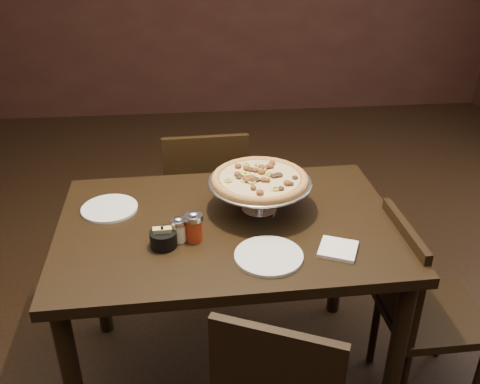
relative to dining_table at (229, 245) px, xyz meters
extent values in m
cube|color=black|center=(-0.05, 0.02, -0.73)|extent=(6.00, 7.00, 0.02)
cube|color=black|center=(0.00, 0.00, 0.09)|extent=(1.34, 0.91, 0.04)
cylinder|color=black|center=(0.60, -0.36, -0.33)|extent=(0.07, 0.07, 0.78)
cylinder|color=black|center=(-0.60, 0.36, -0.33)|extent=(0.07, 0.07, 0.78)
cylinder|color=black|center=(0.59, 0.39, -0.33)|extent=(0.07, 0.07, 0.78)
cylinder|color=silver|center=(0.13, 0.08, 0.11)|extent=(0.14, 0.14, 0.01)
cylinder|color=silver|center=(0.13, 0.08, 0.17)|extent=(0.03, 0.03, 0.11)
cylinder|color=silver|center=(0.13, 0.08, 0.23)|extent=(0.10, 0.10, 0.01)
cylinder|color=#A9A9AE|center=(0.13, 0.08, 0.24)|extent=(0.40, 0.40, 0.01)
torus|color=#A9A9AE|center=(0.13, 0.08, 0.24)|extent=(0.41, 0.41, 0.01)
cylinder|color=#965C2D|center=(0.13, 0.08, 0.25)|extent=(0.37, 0.37, 0.01)
torus|color=#965C2D|center=(0.13, 0.08, 0.25)|extent=(0.39, 0.39, 0.03)
cylinder|color=tan|center=(0.13, 0.08, 0.26)|extent=(0.32, 0.32, 0.01)
cylinder|color=#F8F5C1|center=(-0.19, -0.11, 0.14)|extent=(0.05, 0.05, 0.07)
cylinder|color=silver|center=(-0.19, -0.11, 0.19)|extent=(0.06, 0.06, 0.02)
ellipsoid|color=silver|center=(-0.19, -0.11, 0.20)|extent=(0.03, 0.03, 0.01)
cylinder|color=maroon|center=(-0.14, -0.11, 0.15)|extent=(0.06, 0.06, 0.08)
cylinder|color=silver|center=(-0.14, -0.11, 0.20)|extent=(0.07, 0.07, 0.02)
ellipsoid|color=silver|center=(-0.14, -0.11, 0.22)|extent=(0.04, 0.04, 0.01)
cylinder|color=black|center=(-0.25, -0.14, 0.14)|extent=(0.10, 0.10, 0.06)
cube|color=tan|center=(-0.26, -0.14, 0.15)|extent=(0.04, 0.03, 0.07)
cube|color=tan|center=(-0.23, -0.14, 0.15)|extent=(0.04, 0.03, 0.07)
cube|color=white|center=(0.37, -0.23, 0.12)|extent=(0.17, 0.17, 0.01)
cylinder|color=white|center=(-0.47, 0.15, 0.11)|extent=(0.23, 0.23, 0.01)
cylinder|color=white|center=(0.12, -0.25, 0.11)|extent=(0.24, 0.24, 0.01)
cone|color=silver|center=(0.27, 0.00, 0.24)|extent=(0.14, 0.14, 0.00)
cylinder|color=black|center=(0.27, 0.00, 0.24)|extent=(0.09, 0.08, 0.02)
cube|color=black|center=(-0.07, 0.85, -0.28)|extent=(0.44, 0.44, 0.04)
cube|color=black|center=(-0.06, 0.65, -0.02)|extent=(0.43, 0.04, 0.45)
cylinder|color=black|center=(0.10, 1.03, -0.51)|extent=(0.04, 0.04, 0.42)
cylinder|color=black|center=(-0.24, 1.01, -0.51)|extent=(0.04, 0.04, 0.42)
cylinder|color=black|center=(0.11, 0.68, -0.51)|extent=(0.04, 0.04, 0.42)
cylinder|color=black|center=(-0.23, 0.67, -0.51)|extent=(0.04, 0.04, 0.42)
cube|color=black|center=(0.08, -0.66, -0.06)|extent=(0.38, 0.19, 0.43)
cube|color=black|center=(0.84, -0.15, -0.30)|extent=(0.41, 0.41, 0.04)
cube|color=black|center=(0.65, -0.15, -0.06)|extent=(0.04, 0.41, 0.43)
cylinder|color=black|center=(1.00, -0.31, -0.52)|extent=(0.03, 0.03, 0.40)
cylinder|color=black|center=(1.00, 0.02, -0.52)|extent=(0.03, 0.03, 0.40)
cylinder|color=black|center=(0.67, 0.01, -0.52)|extent=(0.03, 0.03, 0.40)
camera|label=1|loc=(-0.14, -1.77, 1.21)|focal=40.00mm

